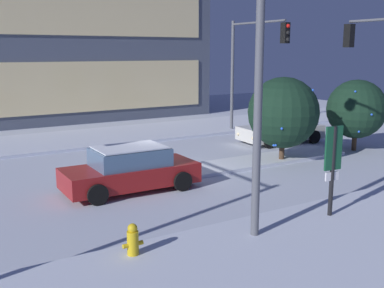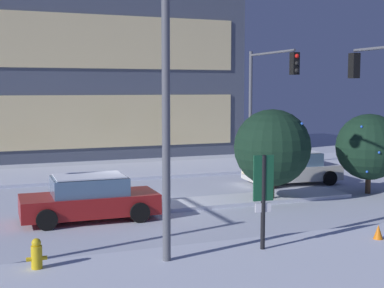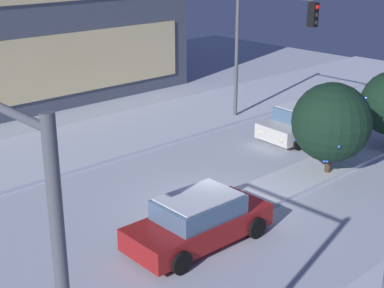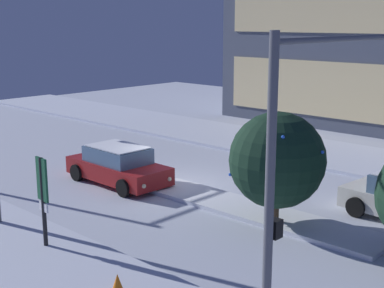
{
  "view_description": "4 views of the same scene",
  "coord_description": "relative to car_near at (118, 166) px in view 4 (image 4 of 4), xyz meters",
  "views": [
    {
      "loc": [
        -8.16,
        -15.31,
        4.59
      ],
      "look_at": [
        1.42,
        0.27,
        0.95
      ],
      "focal_mm": 43.78,
      "sensor_mm": 36.0,
      "label": 1
    },
    {
      "loc": [
        -5.31,
        -19.38,
        4.35
      ],
      "look_at": [
        2.45,
        0.7,
        2.18
      ],
      "focal_mm": 51.63,
      "sensor_mm": 36.0,
      "label": 2
    },
    {
      "loc": [
        -12.26,
        -12.15,
        8.39
      ],
      "look_at": [
        -0.12,
        0.95,
        2.02
      ],
      "focal_mm": 53.5,
      "sensor_mm": 36.0,
      "label": 3
    },
    {
      "loc": [
        14.22,
        -14.45,
        6.21
      ],
      "look_at": [
        0.15,
        0.55,
        1.59
      ],
      "focal_mm": 51.49,
      "sensor_mm": 36.0,
      "label": 4
    }
  ],
  "objects": [
    {
      "name": "street_lamp_arched",
      "position": [
        0.81,
        -4.64,
        4.51
      ],
      "size": [
        0.57,
        3.16,
        8.04
      ],
      "rotation": [
        0.0,
        0.0,
        1.64
      ],
      "color": "#565960",
      "rests_on": "ground"
    },
    {
      "name": "traffic_light_corner_near_right",
      "position": [
        10.71,
        -2.86,
        3.53
      ],
      "size": [
        0.32,
        5.87,
        6.05
      ],
      "rotation": [
        0.0,
        0.0,
        1.57
      ],
      "color": "#565960",
      "rests_on": "ground"
    },
    {
      "name": "car_near",
      "position": [
        0.0,
        0.0,
        0.0
      ],
      "size": [
        4.59,
        2.13,
        1.49
      ],
      "rotation": [
        0.0,
        0.0,
        -0.02
      ],
      "color": "maroon",
      "rests_on": "ground"
    },
    {
      "name": "ground",
      "position": [
        2.0,
        1.36,
        -0.71
      ],
      "size": [
        52.0,
        52.0,
        0.0
      ],
      "primitive_type": "plane",
      "color": "silver"
    },
    {
      "name": "parking_info_sign",
      "position": [
        3.53,
        -5.47,
        0.94
      ],
      "size": [
        0.55,
        0.12,
        2.63
      ],
      "rotation": [
        0.0,
        0.0,
        1.47
      ],
      "color": "black",
      "rests_on": "ground"
    },
    {
      "name": "decorated_tree_left_of_median",
      "position": [
        7.09,
        0.4,
        1.39
      ],
      "size": [
        2.94,
        2.94,
        3.57
      ],
      "color": "#473323",
      "rests_on": "ground"
    },
    {
      "name": "curb_strip_far",
      "position": [
        2.0,
        9.68,
        -0.64
      ],
      "size": [
        52.0,
        5.2,
        0.14
      ],
      "primitive_type": "cube",
      "color": "silver",
      "rests_on": "ground"
    },
    {
      "name": "median_strip",
      "position": [
        5.99,
        0.87,
        -0.64
      ],
      "size": [
        9.0,
        1.8,
        0.14
      ],
      "primitive_type": "cube",
      "color": "silver",
      "rests_on": "ground"
    },
    {
      "name": "construction_cone",
      "position": [
        7.02,
        -5.78,
        -0.44
      ],
      "size": [
        0.36,
        0.36,
        0.55
      ],
      "primitive_type": "cone",
      "color": "orange",
      "rests_on": "ground"
    }
  ]
}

